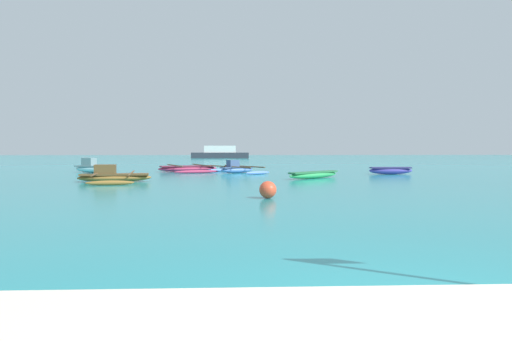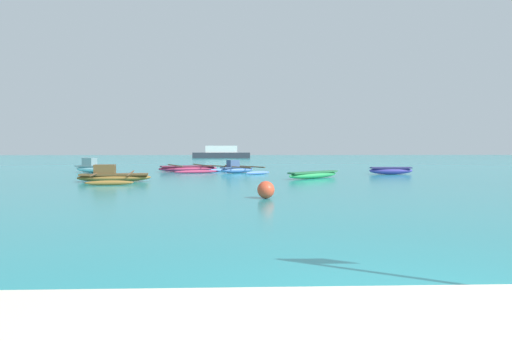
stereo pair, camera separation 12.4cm
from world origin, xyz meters
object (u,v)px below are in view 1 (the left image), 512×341
(moored_boat_5, at_px, (236,169))
(moored_boat_3, at_px, (391,170))
(moored_boat_2, at_px, (113,176))
(moored_boat_0, at_px, (188,168))
(moored_boat_4, at_px, (314,174))
(mooring_buoy_0, at_px, (268,190))
(distant_ferry, at_px, (220,153))
(moored_boat_1, at_px, (93,167))

(moored_boat_5, bearing_deg, moored_boat_3, -46.21)
(moored_boat_2, distance_m, moored_boat_3, 15.82)
(moored_boat_0, distance_m, moored_boat_4, 10.21)
(moored_boat_2, relative_size, moored_boat_3, 1.74)
(moored_boat_2, height_order, mooring_buoy_0, moored_boat_2)
(moored_boat_3, xyz_separation_m, distant_ferry, (-11.91, 50.46, 0.62))
(moored_boat_5, bearing_deg, moored_boat_0, 116.73)
(mooring_buoy_0, bearing_deg, distant_ferry, 93.34)
(moored_boat_4, bearing_deg, moored_boat_3, -8.41)
(moored_boat_3, height_order, distant_ferry, distant_ferry)
(moored_boat_2, relative_size, distant_ferry, 0.47)
(moored_boat_1, bearing_deg, moored_boat_5, 16.79)
(mooring_buoy_0, relative_size, distant_ferry, 0.05)
(distant_ferry, bearing_deg, moored_boat_2, -92.91)
(moored_boat_0, relative_size, moored_boat_5, 1.08)
(mooring_buoy_0, bearing_deg, moored_boat_0, 104.01)
(moored_boat_2, bearing_deg, distant_ferry, 77.76)
(moored_boat_4, bearing_deg, moored_boat_2, 149.84)
(moored_boat_2, bearing_deg, mooring_buoy_0, -57.38)
(moored_boat_0, height_order, moored_boat_1, moored_boat_1)
(moored_boat_0, relative_size, mooring_buoy_0, 9.77)
(moored_boat_4, height_order, mooring_buoy_0, mooring_buoy_0)
(mooring_buoy_0, bearing_deg, moored_boat_4, 72.30)
(moored_boat_0, relative_size, moored_boat_3, 1.98)
(moored_boat_2, xyz_separation_m, moored_boat_5, (5.60, 7.62, 0.00))
(moored_boat_1, distance_m, moored_boat_3, 18.60)
(moored_boat_1, xyz_separation_m, moored_boat_5, (9.20, -0.98, -0.06))
(moored_boat_5, distance_m, distant_ferry, 48.61)
(moored_boat_0, bearing_deg, mooring_buoy_0, -96.73)
(moored_boat_4, height_order, distant_ferry, distant_ferry)
(mooring_buoy_0, bearing_deg, moored_boat_5, 93.68)
(moored_boat_0, xyz_separation_m, mooring_buoy_0, (4.17, -16.69, 0.04))
(moored_boat_4, xyz_separation_m, mooring_buoy_0, (-3.01, -9.43, 0.06))
(moored_boat_1, distance_m, moored_boat_4, 14.67)
(moored_boat_3, bearing_deg, moored_boat_0, 163.21)
(moored_boat_4, bearing_deg, moored_boat_0, 91.92)
(moored_boat_4, relative_size, mooring_buoy_0, 6.02)
(moored_boat_0, relative_size, moored_boat_4, 1.62)
(moored_boat_0, height_order, mooring_buoy_0, mooring_buoy_0)
(moored_boat_4, bearing_deg, moored_boat_5, 83.15)
(moored_boat_1, xyz_separation_m, moored_boat_2, (3.60, -8.60, -0.07))
(moored_boat_1, relative_size, moored_boat_4, 0.89)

